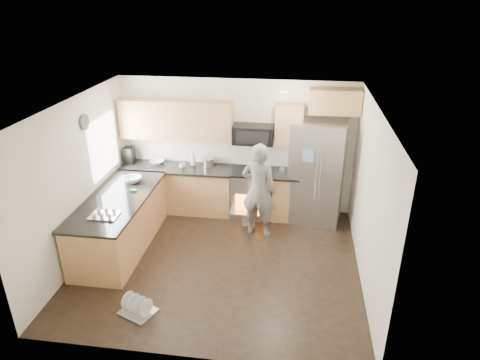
# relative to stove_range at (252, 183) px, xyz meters

# --- Properties ---
(ground) EXTENTS (4.50, 4.50, 0.00)m
(ground) POSITION_rel_stove_range_xyz_m (-0.35, -1.69, -0.68)
(ground) COLOR black
(ground) RESTS_ON ground
(room_shell) EXTENTS (4.54, 4.04, 2.62)m
(room_shell) POSITION_rel_stove_range_xyz_m (-0.39, -1.68, 1.00)
(room_shell) COLOR white
(room_shell) RESTS_ON ground
(back_cabinet_run) EXTENTS (4.45, 0.64, 2.50)m
(back_cabinet_run) POSITION_rel_stove_range_xyz_m (-0.94, 0.06, 0.29)
(back_cabinet_run) COLOR tan
(back_cabinet_run) RESTS_ON ground
(peninsula) EXTENTS (0.96, 2.36, 1.03)m
(peninsula) POSITION_rel_stove_range_xyz_m (-2.10, -1.44, -0.21)
(peninsula) COLOR tan
(peninsula) RESTS_ON ground
(stove_range) EXTENTS (0.76, 0.97, 1.79)m
(stove_range) POSITION_rel_stove_range_xyz_m (0.00, 0.00, 0.00)
(stove_range) COLOR #B7B7BC
(stove_range) RESTS_ON ground
(refrigerator) EXTENTS (1.07, 0.90, 1.96)m
(refrigerator) POSITION_rel_stove_range_xyz_m (1.21, 0.00, 0.30)
(refrigerator) COLOR #B7B7BC
(refrigerator) RESTS_ON ground
(person) EXTENTS (0.72, 0.57, 1.74)m
(person) POSITION_rel_stove_range_xyz_m (0.20, -0.71, 0.19)
(person) COLOR slate
(person) RESTS_ON ground
(dish_rack) EXTENTS (0.56, 0.51, 0.28)m
(dish_rack) POSITION_rel_stove_range_xyz_m (-1.24, -3.03, -0.60)
(dish_rack) COLOR #B7B7BC
(dish_rack) RESTS_ON ground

